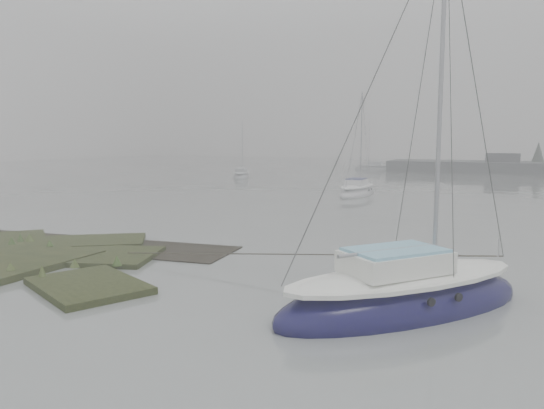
{
  "coord_description": "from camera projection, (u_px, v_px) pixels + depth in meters",
  "views": [
    {
      "loc": [
        11.29,
        -11.61,
        4.21
      ],
      "look_at": [
        3.17,
        6.19,
        1.8
      ],
      "focal_mm": 35.0,
      "sensor_mm": 36.0,
      "label": 1
    }
  ],
  "objects": [
    {
      "name": "sailboat_main",
      "position": [
        404.0,
        298.0,
        13.07
      ],
      "size": [
        6.43,
        7.11,
        10.23
      ],
      "rotation": [
        0.0,
        0.0,
        -0.69
      ],
      "color": "#0F0D38",
      "rests_on": "ground"
    },
    {
      "name": "ground",
      "position": [
        359.0,
        192.0,
        42.74
      ],
      "size": [
        160.0,
        160.0,
        0.0
      ],
      "primitive_type": "plane",
      "color": "slate",
      "rests_on": "ground"
    },
    {
      "name": "sailboat_white",
      "position": [
        357.0,
        192.0,
        40.11
      ],
      "size": [
        2.13,
        6.01,
        8.4
      ],
      "rotation": [
        0.0,
        0.0,
        -0.03
      ],
      "color": "silver",
      "rests_on": "ground"
    },
    {
      "name": "sailboat_far_a",
      "position": [
        242.0,
        176.0,
        58.38
      ],
      "size": [
        3.15,
        5.16,
        6.91
      ],
      "rotation": [
        0.0,
        0.0,
        0.34
      ],
      "color": "#9FA5A8",
      "rests_on": "ground"
    },
    {
      "name": "sailboat_far_c",
      "position": [
        374.0,
        169.0,
        72.87
      ],
      "size": [
        5.32,
        1.77,
        7.49
      ],
      "rotation": [
        0.0,
        0.0,
        1.58
      ],
      "color": "#B1B6BC",
      "rests_on": "ground"
    }
  ]
}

